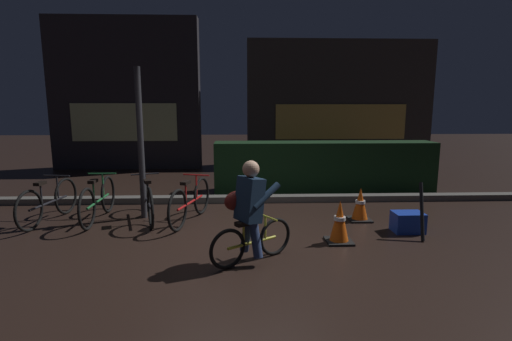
{
  "coord_description": "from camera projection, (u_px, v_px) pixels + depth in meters",
  "views": [
    {
      "loc": [
        -0.02,
        -5.07,
        1.87
      ],
      "look_at": [
        0.2,
        0.6,
        0.9
      ],
      "focal_mm": 26.53,
      "sensor_mm": 36.0,
      "label": 1
    }
  ],
  "objects": [
    {
      "name": "parked_bike_center_left",
      "position": [
        148.0,
        200.0,
        6.23
      ],
      "size": [
        0.59,
        1.54,
        0.74
      ],
      "rotation": [
        0.0,
        0.0,
        1.9
      ],
      "color": "black",
      "rests_on": "ground"
    },
    {
      "name": "parked_bike_left_mid",
      "position": [
        98.0,
        200.0,
        6.21
      ],
      "size": [
        0.46,
        1.63,
        0.75
      ],
      "rotation": [
        0.0,
        0.0,
        1.59
      ],
      "color": "black",
      "rests_on": "ground"
    },
    {
      "name": "hedge_row",
      "position": [
        324.0,
        167.0,
        8.34
      ],
      "size": [
        4.8,
        0.7,
        1.1
      ],
      "primitive_type": "cube",
      "color": "black",
      "rests_on": "ground"
    },
    {
      "name": "street_post",
      "position": [
        141.0,
        144.0,
        6.22
      ],
      "size": [
        0.1,
        0.1,
        2.49
      ],
      "primitive_type": "cylinder",
      "color": "#2D2D33",
      "rests_on": "ground"
    },
    {
      "name": "ground_plane",
      "position": [
        243.0,
        241.0,
        5.31
      ],
      "size": [
        40.0,
        40.0,
        0.0
      ],
      "primitive_type": "plane",
      "color": "black"
    },
    {
      "name": "closed_umbrella",
      "position": [
        422.0,
        211.0,
        5.39
      ],
      "size": [
        0.15,
        0.43,
        0.78
      ],
      "primitive_type": "cylinder",
      "rotation": [
        0.0,
        0.47,
        1.33
      ],
      "color": "black",
      "rests_on": "ground"
    },
    {
      "name": "cyclist",
      "position": [
        249.0,
        211.0,
        4.5
      ],
      "size": [
        1.01,
        0.7,
        1.25
      ],
      "rotation": [
        0.0,
        0.0,
        0.59
      ],
      "color": "black",
      "rests_on": "ground"
    },
    {
      "name": "parked_bike_leftmost",
      "position": [
        49.0,
        202.0,
        6.14
      ],
      "size": [
        0.46,
        1.58,
        0.73
      ],
      "rotation": [
        0.0,
        0.0,
        1.44
      ],
      "color": "black",
      "rests_on": "ground"
    },
    {
      "name": "storefront_right",
      "position": [
        339.0,
        103.0,
        12.19
      ],
      "size": [
        5.94,
        0.54,
        3.93
      ],
      "color": "#383330",
      "rests_on": "ground"
    },
    {
      "name": "traffic_cone_near",
      "position": [
        340.0,
        222.0,
        5.21
      ],
      "size": [
        0.36,
        0.36,
        0.6
      ],
      "color": "black",
      "rests_on": "ground"
    },
    {
      "name": "traffic_cone_far",
      "position": [
        360.0,
        205.0,
        6.23
      ],
      "size": [
        0.36,
        0.36,
        0.54
      ],
      "color": "black",
      "rests_on": "ground"
    },
    {
      "name": "sidewalk_curb",
      "position": [
        243.0,
        199.0,
        7.47
      ],
      "size": [
        12.0,
        0.24,
        0.12
      ],
      "primitive_type": "cube",
      "color": "#56544F",
      "rests_on": "ground"
    },
    {
      "name": "parked_bike_center_right",
      "position": [
        190.0,
        202.0,
        6.14
      ],
      "size": [
        0.54,
        1.56,
        0.74
      ],
      "rotation": [
        0.0,
        0.0,
        1.29
      ],
      "color": "black",
      "rests_on": "ground"
    },
    {
      "name": "blue_crate",
      "position": [
        408.0,
        222.0,
        5.67
      ],
      "size": [
        0.44,
        0.32,
        0.3
      ],
      "primitive_type": "cube",
      "rotation": [
        0.0,
        0.0,
        -0.0
      ],
      "color": "#193DB7",
      "rests_on": "ground"
    },
    {
      "name": "storefront_left",
      "position": [
        126.0,
        95.0,
        11.21
      ],
      "size": [
        4.38,
        0.54,
        4.41
      ],
      "color": "#262328",
      "rests_on": "ground"
    }
  ]
}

